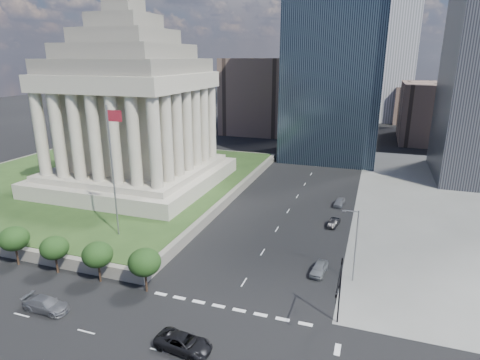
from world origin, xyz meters
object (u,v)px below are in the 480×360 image
at_px(street_lamp_north, 355,242).
at_px(parked_sedan_near, 319,268).
at_px(pickup_truck, 184,343).
at_px(flagpole, 113,165).
at_px(traffic_signal_ne, 339,290).
at_px(war_memorial, 131,93).
at_px(parked_sedan_far, 339,202).
at_px(suv_grey, 46,304).
at_px(parked_sedan_mid, 334,223).

bearing_deg(street_lamp_north, parked_sedan_near, 173.66).
distance_m(street_lamp_north, pickup_truck, 24.77).
height_order(flagpole, traffic_signal_ne, flagpole).
relative_size(war_memorial, parked_sedan_far, 8.81).
bearing_deg(suv_grey, traffic_signal_ne, -77.34).
relative_size(pickup_truck, parked_sedan_mid, 1.49).
distance_m(street_lamp_north, parked_sedan_near, 6.55).
bearing_deg(war_memorial, flagpole, -63.11).
distance_m(flagpole, parked_sedan_near, 33.24).
bearing_deg(pickup_truck, street_lamp_north, -32.54).
relative_size(traffic_signal_ne, parked_sedan_far, 1.81).
bearing_deg(parked_sedan_far, street_lamp_north, -74.62).
distance_m(flagpole, pickup_truck, 29.69).
bearing_deg(suv_grey, street_lamp_north, -60.70).
relative_size(flagpole, street_lamp_north, 2.00).
height_order(parked_sedan_mid, parked_sedan_far, parked_sedan_far).
xyz_separation_m(street_lamp_north, suv_grey, (-33.22, -18.37, -4.84)).
bearing_deg(pickup_truck, war_memorial, 43.25).
relative_size(war_memorial, suv_grey, 6.85).
relative_size(war_memorial, pickup_truck, 6.53).
relative_size(pickup_truck, suv_grey, 1.05).
xyz_separation_m(pickup_truck, parked_sedan_near, (10.73, 19.55, -0.06)).
bearing_deg(traffic_signal_ne, parked_sedan_mid, 96.74).
height_order(war_memorial, traffic_signal_ne, war_memorial).
height_order(traffic_signal_ne, parked_sedan_near, traffic_signal_ne).
height_order(war_memorial, suv_grey, war_memorial).
xyz_separation_m(traffic_signal_ne, suv_grey, (-32.39, -7.06, -4.42)).
height_order(flagpole, parked_sedan_far, flagpole).
distance_m(pickup_truck, parked_sedan_near, 22.30).
relative_size(flagpole, parked_sedan_near, 4.45).
relative_size(traffic_signal_ne, pickup_truck, 1.34).
bearing_deg(parked_sedan_mid, flagpole, -139.78).
relative_size(war_memorial, traffic_signal_ne, 4.88).
distance_m(war_memorial, traffic_signal_ne, 60.00).
relative_size(flagpole, parked_sedan_mid, 5.00).
distance_m(pickup_truck, suv_grey, 18.17).
height_order(pickup_truck, parked_sedan_mid, pickup_truck).
height_order(war_memorial, parked_sedan_far, war_memorial).
bearing_deg(pickup_truck, traffic_signal_ne, -55.63).
relative_size(street_lamp_north, suv_grey, 1.76).
bearing_deg(pickup_truck, suv_grey, 93.55).
distance_m(traffic_signal_ne, parked_sedan_far, 39.87).
height_order(flagpole, parked_sedan_near, flagpole).
bearing_deg(parked_sedan_mid, pickup_truck, -97.08).
xyz_separation_m(suv_grey, parked_sedan_mid, (29.00, 35.78, -0.17)).
bearing_deg(war_memorial, parked_sedan_far, 6.84).
relative_size(pickup_truck, parked_sedan_near, 1.33).
xyz_separation_m(flagpole, parked_sedan_near, (30.83, 1.48, -12.35)).
height_order(war_memorial, parked_sedan_mid, war_memorial).
bearing_deg(suv_grey, war_memorial, 19.19).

